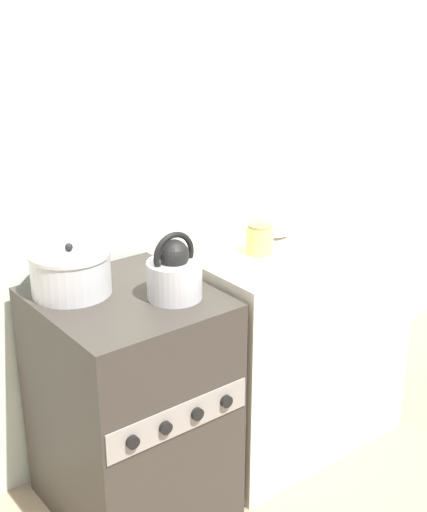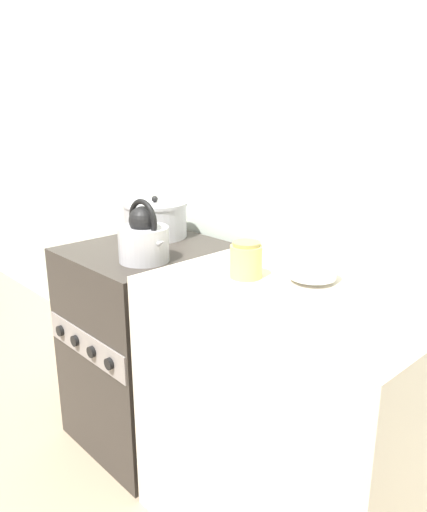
# 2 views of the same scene
# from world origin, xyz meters

# --- Properties ---
(ground_plane) EXTENTS (12.00, 12.00, 0.00)m
(ground_plane) POSITION_xyz_m (0.00, 0.00, 0.00)
(ground_plane) COLOR gray
(wall_back) EXTENTS (7.00, 0.06, 2.50)m
(wall_back) POSITION_xyz_m (0.00, 0.69, 1.25)
(wall_back) COLOR silver
(wall_back) RESTS_ON ground_plane
(stove) EXTENTS (0.57, 0.64, 0.86)m
(stove) POSITION_xyz_m (-0.00, 0.31, 0.43)
(stove) COLOR #332D28
(stove) RESTS_ON ground_plane
(counter) EXTENTS (0.89, 0.59, 0.89)m
(counter) POSITION_xyz_m (0.76, 0.29, 0.45)
(counter) COLOR beige
(counter) RESTS_ON ground_plane
(kettle) EXTENTS (0.23, 0.19, 0.23)m
(kettle) POSITION_xyz_m (0.13, 0.20, 0.95)
(kettle) COLOR #B2B2B7
(kettle) RESTS_ON stove
(cooking_pot) EXTENTS (0.28, 0.28, 0.18)m
(cooking_pot) POSITION_xyz_m (-0.13, 0.45, 0.94)
(cooking_pot) COLOR #B2B2B7
(cooking_pot) RESTS_ON stove
(enamel_bowl) EXTENTS (0.14, 0.14, 0.08)m
(enamel_bowl) POSITION_xyz_m (0.75, 0.39, 0.94)
(enamel_bowl) COLOR white
(enamel_bowl) RESTS_ON counter
(storage_jar) EXTENTS (0.10, 0.10, 0.12)m
(storage_jar) POSITION_xyz_m (0.57, 0.28, 0.95)
(storage_jar) COLOR #E0CC66
(storage_jar) RESTS_ON counter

